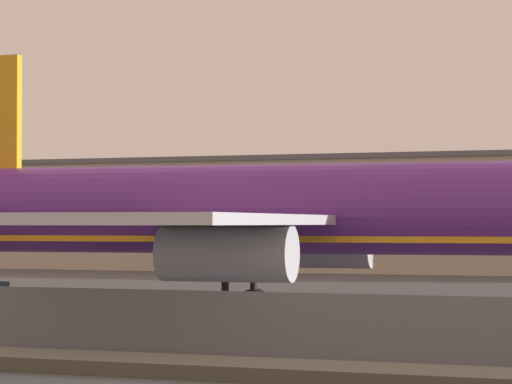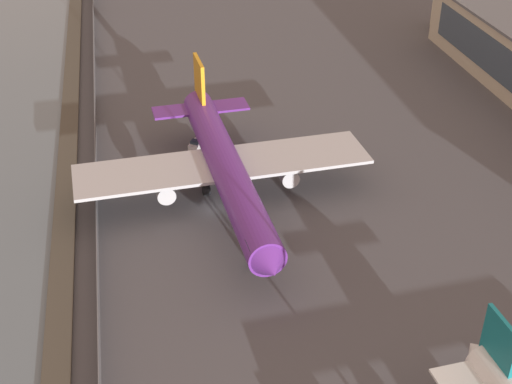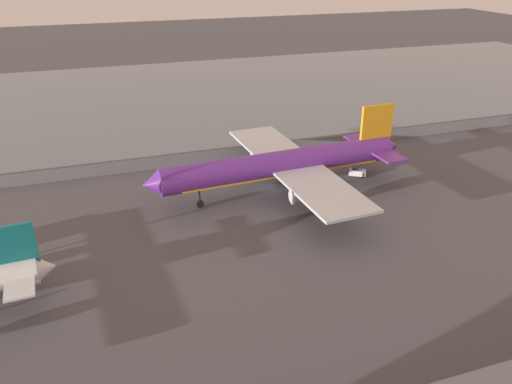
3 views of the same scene
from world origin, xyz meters
name	(u,v)px [view 2 (image 2 of 3)]	position (x,y,z in m)	size (l,w,h in m)	color
ground_plane	(213,209)	(0.00, 0.00, 0.00)	(500.00, 500.00, 0.00)	#4C4C51
shoreline_seawall	(64,224)	(0.00, -20.50, 0.25)	(320.00, 3.00, 0.50)	#474238
perimeter_fence	(97,214)	(0.00, -16.00, 1.25)	(280.00, 0.10, 2.50)	slate
cargo_jet_purple	(225,167)	(-2.06, 2.23, 5.51)	(49.42, 42.39, 14.44)	#602889
baggage_tug	(196,145)	(-18.11, -0.09, 0.81)	(3.57, 2.99, 1.80)	white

